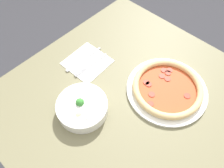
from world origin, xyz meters
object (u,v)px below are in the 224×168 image
object	(u,v)px
bowl	(82,107)
fork	(92,64)
pizza	(167,88)
knife	(85,58)

from	to	relation	value
bowl	fork	distance (m)	0.23
pizza	fork	distance (m)	0.35
bowl	fork	world-z (taller)	bowl
bowl	knife	world-z (taller)	bowl
knife	fork	bearing A→B (deg)	85.33
pizza	knife	bearing A→B (deg)	16.64
pizza	bowl	world-z (taller)	bowl
pizza	fork	bearing A→B (deg)	19.99
pizza	knife	size ratio (longest dim) A/B	1.66
fork	knife	bearing A→B (deg)	-94.67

